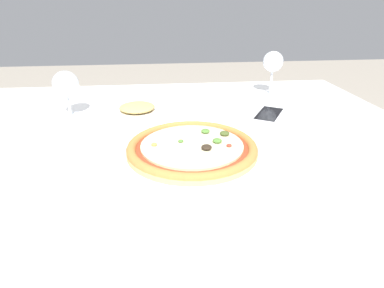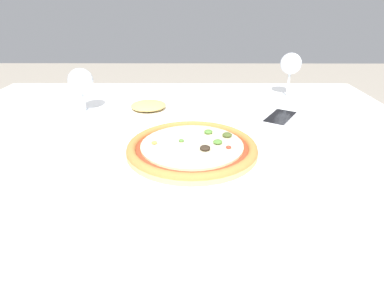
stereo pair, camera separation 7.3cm
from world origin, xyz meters
name	(u,v)px [view 1 (the left image)]	position (x,y,z in m)	size (l,w,h in m)	color
dining_table	(168,161)	(0.00, 0.00, 0.68)	(1.41, 1.09, 0.76)	brown
pizza_plate	(192,149)	(0.05, -0.13, 0.77)	(0.34, 0.34, 0.04)	white
wine_glass_far_left	(273,63)	(0.40, 0.35, 0.87)	(0.07, 0.07, 0.16)	silver
wine_glass_far_right	(66,85)	(-0.29, 0.17, 0.85)	(0.08, 0.08, 0.14)	silver
cell_phone	(269,115)	(0.31, 0.11, 0.76)	(0.14, 0.16, 0.01)	white
side_plate	(137,110)	(-0.09, 0.18, 0.77)	(0.19, 0.19, 0.03)	white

